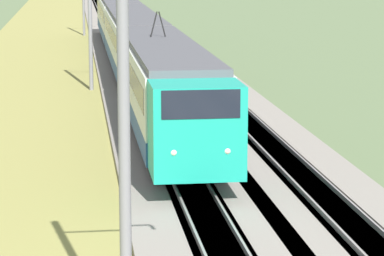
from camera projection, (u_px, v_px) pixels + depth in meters
The scene contains 8 objects.
ballast_main at pixel (130, 68), 59.74m from camera, with size 240.00×4.40×0.30m.
ballast_adjacent at pixel (187, 67), 60.21m from camera, with size 240.00×4.40×0.30m.
track_main at pixel (130, 67), 59.73m from camera, with size 240.00×1.57×0.45m.
track_adjacent at pixel (187, 67), 60.21m from camera, with size 240.00×1.57×0.45m.
grass_verge at pixel (38, 70), 59.01m from camera, with size 240.00×9.61×0.12m.
passenger_train at pixel (133, 39), 55.27m from camera, with size 59.47×2.87×5.13m.
catenary_mast_near at pixel (128, 144), 16.30m from camera, with size 0.22×2.56×8.13m.
catenary_mast_mid at pixel (91, 16), 49.43m from camera, with size 0.22×2.56×8.08m.
Camera 1 is at (-9.44, 3.52, 7.58)m, focal length 85.00 mm.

